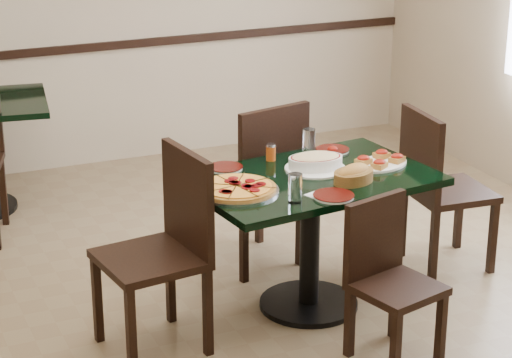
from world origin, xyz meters
name	(u,v)px	position (x,y,z in m)	size (l,w,h in m)	color
floor	(249,313)	(0.00, 0.00, 0.00)	(5.50, 5.50, 0.00)	brown
room_shell	(286,24)	(1.02, 1.73, 1.17)	(5.50, 5.50, 5.50)	silver
main_table	(310,209)	(0.33, -0.06, 0.57)	(1.33, 0.94, 0.75)	black
chair_far	(262,176)	(0.30, 0.51, 0.56)	(0.56, 0.56, 1.00)	black
chair_near	(387,272)	(0.44, -0.65, 0.44)	(0.45, 0.45, 0.79)	black
chair_right	(437,181)	(1.22, 0.12, 0.53)	(0.47, 0.47, 0.95)	black
chair_left	(167,239)	(-0.49, -0.13, 0.56)	(0.52, 0.52, 1.00)	black
pepperoni_pizza	(236,188)	(-0.11, -0.12, 0.77)	(0.42, 0.42, 0.04)	silver
lasagna_casserole	(316,162)	(0.39, 0.02, 0.80)	(0.32, 0.32, 0.09)	white
bread_basket	(354,175)	(0.48, -0.23, 0.79)	(0.28, 0.23, 0.10)	brown
bruschetta_platter	(380,161)	(0.74, -0.05, 0.77)	(0.39, 0.32, 0.05)	white
side_plate_near	(334,196)	(0.29, -0.38, 0.76)	(0.20, 0.20, 0.02)	white
side_plate_far_r	(333,150)	(0.62, 0.26, 0.76)	(0.19, 0.19, 0.03)	white
side_plate_far_l	(225,168)	(-0.04, 0.22, 0.76)	(0.18, 0.18, 0.02)	white
napkin_setting	(324,195)	(0.26, -0.34, 0.75)	(0.18, 0.18, 0.01)	white
water_glass_a	(309,142)	(0.46, 0.24, 0.83)	(0.07, 0.07, 0.15)	silver
water_glass_b	(295,188)	(0.09, -0.37, 0.82)	(0.07, 0.07, 0.15)	silver
pepper_shaker	(271,152)	(0.24, 0.25, 0.80)	(0.05, 0.05, 0.09)	#B74E13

